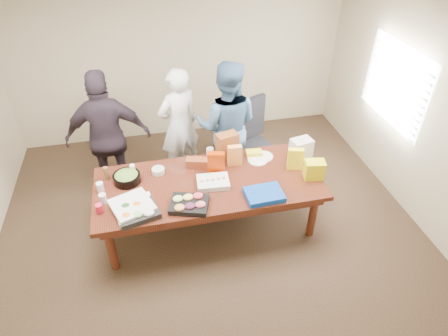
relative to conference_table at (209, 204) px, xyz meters
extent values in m
cube|color=#47301E|center=(0.00, 0.00, -0.39)|extent=(5.50, 5.00, 0.02)
cube|color=white|center=(0.00, 0.00, 2.33)|extent=(5.50, 5.00, 0.02)
cube|color=beige|center=(0.00, 2.50, 0.98)|extent=(5.50, 0.04, 2.70)
cube|color=beige|center=(2.75, 0.00, 0.98)|extent=(0.04, 5.00, 2.70)
cube|color=white|center=(2.72, 0.60, 1.12)|extent=(0.03, 1.40, 1.10)
cube|color=beige|center=(2.68, 0.60, 1.12)|extent=(0.04, 1.36, 1.00)
cube|color=#4C1C0F|center=(0.00, 0.00, 0.00)|extent=(2.80, 1.20, 0.75)
cube|color=black|center=(0.84, 0.90, 0.22)|extent=(0.79, 0.79, 1.19)
imported|color=white|center=(-0.20, 1.23, 0.50)|extent=(0.75, 0.63, 1.75)
imported|color=#42668D|center=(0.44, 0.93, 0.58)|extent=(1.11, 0.98, 1.91)
imported|color=black|center=(-1.19, 0.98, 0.58)|extent=(1.13, 0.50, 1.91)
cube|color=black|center=(-0.88, -0.40, 0.41)|extent=(0.52, 0.45, 0.07)
cube|color=black|center=(-0.30, -0.39, 0.41)|extent=(0.51, 0.45, 0.07)
cube|color=white|center=(0.04, -0.06, 0.41)|extent=(0.41, 0.32, 0.07)
cylinder|color=black|center=(-0.98, 0.23, 0.43)|extent=(0.41, 0.41, 0.11)
cube|color=#0C3FA7|center=(0.59, -0.41, 0.41)|extent=(0.45, 0.34, 0.07)
cube|color=#AC2C00|center=(0.13, 0.16, 0.53)|extent=(0.22, 0.14, 0.31)
cube|color=yellow|center=(1.14, 0.04, 0.52)|extent=(0.21, 0.13, 0.30)
cube|color=#F19D40|center=(0.40, 0.28, 0.52)|extent=(0.19, 0.10, 0.29)
cylinder|color=white|center=(0.12, 0.50, 0.45)|extent=(0.12, 0.12, 0.15)
cylinder|color=gold|center=(0.38, 0.33, 0.47)|extent=(0.08, 0.08, 0.19)
cylinder|color=brown|center=(-1.23, 0.33, 0.47)|extent=(0.07, 0.07, 0.18)
cylinder|color=silver|center=(-0.90, 0.30, 0.47)|extent=(0.07, 0.07, 0.19)
cube|color=yellow|center=(0.71, 0.43, 0.41)|extent=(0.23, 0.15, 0.07)
cube|color=brown|center=(-0.08, 0.34, 0.43)|extent=(0.32, 0.21, 0.12)
cube|color=brown|center=(0.34, 0.47, 0.56)|extent=(0.31, 0.23, 0.36)
cylinder|color=red|center=(-1.30, -0.26, 0.43)|extent=(0.10, 0.10, 0.11)
cylinder|color=silver|center=(-1.26, -0.10, 0.43)|extent=(0.11, 0.11, 0.12)
cylinder|color=white|center=(-1.30, 0.11, 0.43)|extent=(0.11, 0.11, 0.12)
cube|color=white|center=(-0.91, -0.33, 0.40)|extent=(0.50, 0.50, 0.05)
cube|color=silver|center=(-0.94, -0.32, 0.45)|extent=(0.56, 0.56, 0.05)
cylinder|color=white|center=(0.72, 0.30, 0.38)|extent=(0.30, 0.30, 0.02)
cylinder|color=white|center=(0.82, 0.36, 0.38)|extent=(0.31, 0.31, 0.02)
cylinder|color=beige|center=(0.46, 0.43, 0.41)|extent=(0.19, 0.19, 0.06)
cylinder|color=beige|center=(-0.59, 0.32, 0.41)|extent=(0.21, 0.21, 0.07)
cube|color=silver|center=(1.29, 0.24, 0.52)|extent=(0.30, 0.24, 0.29)
cube|color=yellow|center=(1.30, -0.19, 0.50)|extent=(0.27, 0.21, 0.24)
camera|label=1|loc=(-0.63, -3.71, 3.44)|focal=31.37mm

